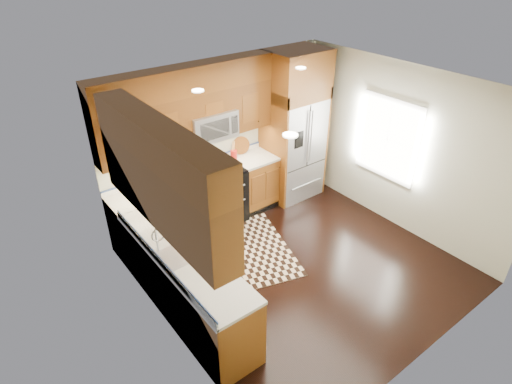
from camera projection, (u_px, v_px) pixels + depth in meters
ground at (298, 265)px, 6.21m from camera, size 4.00×4.00×0.00m
wall_back at (219, 139)px, 6.90m from camera, size 4.00×0.02×2.60m
wall_left at (164, 247)px, 4.50m from camera, size 0.02×4.00×2.60m
wall_right at (399, 148)px, 6.58m from camera, size 0.02×4.00×2.60m
window at (388, 139)px, 6.66m from camera, size 0.04×1.10×1.30m
base_cabinets at (191, 242)px, 5.95m from camera, size 2.85×3.00×0.90m
countertop at (193, 207)px, 5.86m from camera, size 2.86×3.01×0.04m
upper_cabinets at (179, 132)px, 5.30m from camera, size 2.85×3.00×1.15m
range at (219, 196)px, 6.97m from camera, size 0.76×0.67×0.95m
microwave at (211, 125)px, 6.45m from camera, size 0.76×0.40×0.42m
refrigerator at (294, 127)px, 7.32m from camera, size 0.98×0.75×2.60m
sink_faucet at (178, 250)px, 4.95m from camera, size 0.54×0.44×0.37m
rug at (254, 248)px, 6.54m from camera, size 1.44×1.88×0.01m
knife_block at (165, 179)px, 6.23m from camera, size 0.15×0.17×0.30m
utensil_crock at (234, 153)px, 7.03m from camera, size 0.12×0.12×0.31m
cutting_board at (241, 153)px, 7.25m from camera, size 0.37×0.37×0.02m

